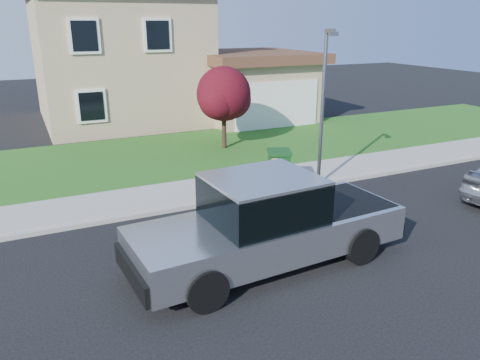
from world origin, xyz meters
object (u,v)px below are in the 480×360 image
woman (275,191)px  street_lamp (323,102)px  pickup_truck (267,224)px  trash_bin (279,168)px  ornamental_tree (224,96)px

woman → street_lamp: size_ratio=0.34×
pickup_truck → woman: 2.53m
woman → street_lamp: street_lamp is taller
pickup_truck → trash_bin: (2.61, 4.04, -0.22)m
woman → ornamental_tree: bearing=-93.7°
street_lamp → trash_bin: bearing=174.8°
woman → trash_bin: size_ratio=1.45×
trash_bin → street_lamp: (1.29, -0.40, 2.10)m
ornamental_tree → trash_bin: size_ratio=2.87×
pickup_truck → woman: size_ratio=3.75×
woman → street_lamp: 3.58m
woman → trash_bin: 2.28m
street_lamp → pickup_truck: bearing=-124.9°
pickup_truck → woman: bearing=53.5°
woman → street_lamp: bearing=-139.5°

